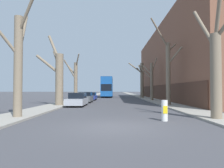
# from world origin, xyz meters

# --- Properties ---
(ground_plane) EXTENTS (300.00, 300.00, 0.00)m
(ground_plane) POSITION_xyz_m (0.00, 0.00, 0.00)
(ground_plane) COLOR #424247
(sidewalk_left) EXTENTS (2.45, 120.00, 0.12)m
(sidewalk_left) POSITION_xyz_m (-6.06, 50.00, 0.06)
(sidewalk_left) COLOR gray
(sidewalk_left) RESTS_ON ground
(sidewalk_right) EXTENTS (2.45, 120.00, 0.12)m
(sidewalk_right) POSITION_xyz_m (6.06, 50.00, 0.06)
(sidewalk_right) COLOR gray
(sidewalk_right) RESTS_ON ground
(building_facade_right) EXTENTS (10.08, 38.39, 12.11)m
(building_facade_right) POSITION_xyz_m (12.27, 25.21, 6.04)
(building_facade_right) COLOR brown
(building_facade_right) RESTS_ON ground
(street_tree_left_0) EXTENTS (3.01, 3.15, 7.03)m
(street_tree_left_0) POSITION_xyz_m (-5.67, 2.53, 3.37)
(street_tree_left_0) COLOR #7A6B56
(street_tree_left_0) RESTS_ON ground
(street_tree_left_1) EXTENTS (3.20, 2.10, 7.61)m
(street_tree_left_1) POSITION_xyz_m (-5.83, 11.55, 3.13)
(street_tree_left_1) COLOR #7A6B56
(street_tree_left_1) RESTS_ON ground
(street_tree_left_2) EXTENTS (2.89, 2.91, 6.88)m
(street_tree_left_2) POSITION_xyz_m (-5.80, 20.40, 3.21)
(street_tree_left_2) COLOR #7A6B56
(street_tree_left_2) RESTS_ON ground
(street_tree_right_0) EXTENTS (1.75, 3.80, 6.85)m
(street_tree_right_0) POSITION_xyz_m (5.62, 1.94, 2.97)
(street_tree_right_0) COLOR #7A6B56
(street_tree_right_0) RESTS_ON ground
(street_tree_right_1) EXTENTS (3.41, 3.25, 8.99)m
(street_tree_right_1) POSITION_xyz_m (5.72, 12.10, 3.76)
(street_tree_right_1) COLOR #7A6B56
(street_tree_right_1) RESTS_ON ground
(street_tree_right_2) EXTENTS (3.26, 2.72, 6.87)m
(street_tree_right_2) POSITION_xyz_m (5.65, 21.32, 3.23)
(street_tree_right_2) COLOR #7A6B56
(street_tree_right_2) RESTS_ON ground
(street_tree_right_3) EXTENTS (3.00, 2.78, 7.17)m
(street_tree_right_3) POSITION_xyz_m (5.45, 30.75, 3.82)
(street_tree_right_3) COLOR #7A6B56
(street_tree_right_3) RESTS_ON ground
(double_decker_bus) EXTENTS (2.44, 10.74, 4.40)m
(double_decker_bus) POSITION_xyz_m (-1.58, 36.15, 2.49)
(double_decker_bus) COLOR #19519E
(double_decker_bus) RESTS_ON ground
(parked_car_0) EXTENTS (1.74, 4.13, 1.38)m
(parked_car_0) POSITION_xyz_m (-3.81, 11.55, 0.65)
(parked_car_0) COLOR #9EA3AD
(parked_car_0) RESTS_ON ground
(parked_car_1) EXTENTS (1.74, 3.97, 1.39)m
(parked_car_1) POSITION_xyz_m (-3.81, 17.31, 0.66)
(parked_car_1) COLOR #4C5156
(parked_car_1) RESTS_ON ground
(parked_car_2) EXTENTS (1.74, 4.41, 1.25)m
(parked_car_2) POSITION_xyz_m (-3.81, 23.41, 0.60)
(parked_car_2) COLOR navy
(parked_car_2) RESTS_ON ground
(traffic_bollard) EXTENTS (0.33, 0.34, 1.13)m
(traffic_bollard) POSITION_xyz_m (2.72, 1.79, 0.56)
(traffic_bollard) COLOR white
(traffic_bollard) RESTS_ON ground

